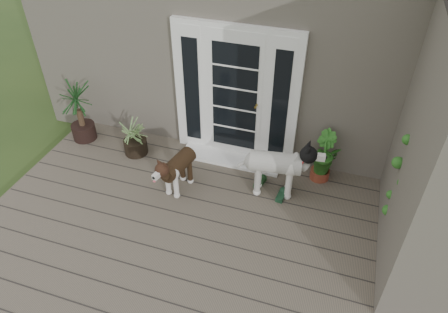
% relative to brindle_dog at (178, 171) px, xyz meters
% --- Properties ---
extents(deck, '(6.20, 4.60, 0.12)m').
position_rel_brindle_dog_xyz_m(deck, '(0.72, -1.13, -0.39)').
color(deck, '#6B5B4C').
rests_on(deck, ground).
extents(house_main, '(7.40, 4.00, 3.10)m').
position_rel_brindle_dog_xyz_m(house_main, '(0.72, 3.12, 1.10)').
color(house_main, '#665E54').
rests_on(house_main, ground).
extents(door_unit, '(1.90, 0.14, 2.15)m').
position_rel_brindle_dog_xyz_m(door_unit, '(0.52, 1.07, 0.75)').
color(door_unit, white).
rests_on(door_unit, deck).
extents(door_step, '(1.60, 0.40, 0.05)m').
position_rel_brindle_dog_xyz_m(door_step, '(0.52, 0.87, -0.30)').
color(door_step, white).
rests_on(door_step, deck).
extents(brindle_dog, '(0.49, 0.84, 0.65)m').
position_rel_brindle_dog_xyz_m(brindle_dog, '(0.00, 0.00, 0.00)').
color(brindle_dog, '#342212').
rests_on(brindle_dog, deck).
extents(white_dog, '(1.01, 0.54, 0.80)m').
position_rel_brindle_dog_xyz_m(white_dog, '(1.32, 0.35, 0.07)').
color(white_dog, silver).
rests_on(white_dog, deck).
extents(spider_plant, '(0.74, 0.74, 0.66)m').
position_rel_brindle_dog_xyz_m(spider_plant, '(-1.01, 0.57, 0.00)').
color(spider_plant, '#8F9C60').
rests_on(spider_plant, deck).
extents(yucca, '(0.95, 0.95, 1.07)m').
position_rel_brindle_dog_xyz_m(yucca, '(-2.03, 0.66, 0.21)').
color(yucca, black).
rests_on(yucca, deck).
extents(herb_a, '(0.55, 0.55, 0.50)m').
position_rel_brindle_dog_xyz_m(herb_a, '(1.95, 0.87, -0.08)').
color(herb_a, '#19581A').
rests_on(herb_a, deck).
extents(herb_b, '(0.52, 0.52, 0.61)m').
position_rel_brindle_dog_xyz_m(herb_b, '(1.92, 0.87, -0.02)').
color(herb_b, '#1B5919').
rests_on(herb_b, deck).
extents(herb_c, '(0.51, 0.51, 0.57)m').
position_rel_brindle_dog_xyz_m(herb_c, '(3.02, 0.76, -0.04)').
color(herb_c, '#245518').
rests_on(herb_c, deck).
extents(sapling, '(0.49, 0.49, 1.61)m').
position_rel_brindle_dog_xyz_m(sapling, '(2.98, 0.01, 0.48)').
color(sapling, '#184C15').
rests_on(sapling, deck).
extents(clog_left, '(0.20, 0.32, 0.09)m').
position_rel_brindle_dog_xyz_m(clog_left, '(1.11, 0.46, -0.28)').
color(clog_left, '#153617').
rests_on(clog_left, deck).
extents(clog_right, '(0.17, 0.31, 0.09)m').
position_rel_brindle_dog_xyz_m(clog_right, '(1.47, 0.27, -0.28)').
color(clog_right, '#153620').
rests_on(clog_right, deck).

